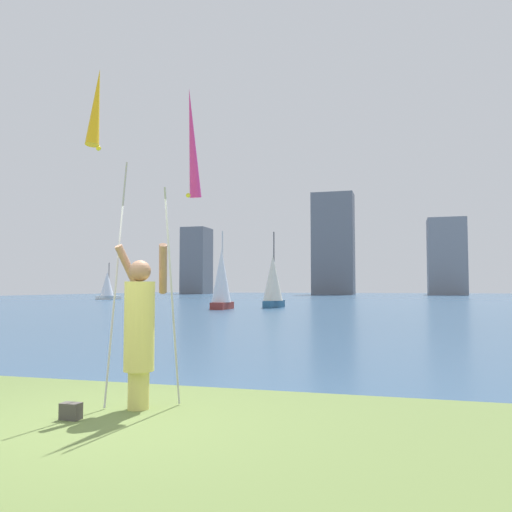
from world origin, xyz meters
TOP-DOWN VIEW (x-y plane):
  - ground at (0.00, 50.95)m, footprint 120.00×138.00m
  - person at (0.11, 0.63)m, footprint 0.73×0.54m
  - kite_flag_left at (-0.27, 0.24)m, footprint 0.16×0.90m
  - kite_flag_right at (0.50, 1.30)m, footprint 0.16×1.06m
  - bag at (-0.36, -0.03)m, footprint 0.22×0.13m
  - sailboat_2 at (-5.58, 30.74)m, footprint 1.56×2.82m
  - sailboat_3 at (-29.61, 48.74)m, footprint 1.99×3.11m
  - sailboat_4 at (-8.24, 27.44)m, footprint 1.30×2.56m
  - skyline_tower_0 at (-37.94, 96.55)m, footprint 5.07×5.96m
  - skyline_tower_1 at (-9.33, 93.88)m, footprint 7.71×4.92m
  - skyline_tower_2 at (10.94, 96.44)m, footprint 6.63×6.50m

SIDE VIEW (x-z plane):
  - ground at x=0.00m, z-range -0.12..0.00m
  - bag at x=-0.36m, z-range 0.00..0.18m
  - person at x=0.11m, z-range -0.02..1.97m
  - sailboat_3 at x=-29.61m, z-range -0.53..3.71m
  - sailboat_2 at x=-5.58m, z-range -0.79..4.56m
  - sailboat_4 at x=-8.24m, z-range -0.67..4.46m
  - kite_flag_right at x=0.50m, z-range 1.25..5.35m
  - kite_flag_left at x=-0.27m, z-range 1.42..5.49m
  - skyline_tower_0 at x=-37.94m, z-range 0.00..13.63m
  - skyline_tower_2 at x=10.94m, z-range 0.00..13.85m
  - skyline_tower_1 at x=-9.33m, z-range 0.00..19.04m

